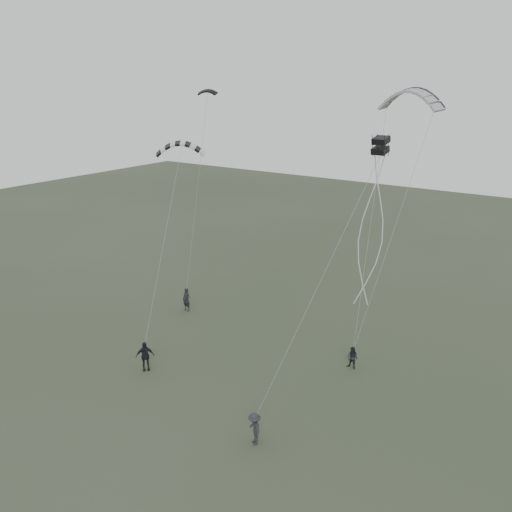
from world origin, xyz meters
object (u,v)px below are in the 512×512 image
Objects in this scene: kite_pale_large at (411,90)px; kite_striped at (180,143)px; flyer_center at (145,356)px; flyer_left at (187,300)px; flyer_right at (353,358)px; flyer_far at (254,429)px; kite_dark_small at (207,91)px; kite_box at (381,145)px.

kite_pale_large reaches higher than kite_striped.
flyer_left is at bearing 65.79° from flyer_center.
flyer_right is 0.77× the size of flyer_center.
kite_striped is (-10.79, 7.26, 12.98)m from flyer_far.
flyer_right is at bearing 121.06° from flyer_far.
flyer_center is at bearing -139.57° from flyer_right.
flyer_far is 22.06m from kite_pale_large.
flyer_center is 9.98m from flyer_far.
kite_pale_large is at bearing 121.75° from flyer_far.
kite_dark_small is (-2.92, 10.66, 16.10)m from flyer_center.
kite_box is (2.16, -10.42, -2.25)m from kite_pale_large.
flyer_center is at bearing -165.02° from kite_box.
kite_pale_large is 6.15× the size of kite_box.
flyer_center reaches higher than flyer_left.
kite_box is (17.45, -5.78, 13.95)m from flyer_left.
flyer_center is 19.66m from kite_box.
kite_dark_small is at bearing 173.69° from flyer_far.
kite_pale_large is (11.50, 12.92, 16.17)m from flyer_center.
flyer_far is 0.41× the size of kite_pale_large.
kite_dark_small is at bearing -154.15° from kite_pale_large.
flyer_left is 1.08× the size of flyer_far.
kite_striped is 4.51× the size of kite_box.
flyer_far is at bearing -36.85° from flyer_left.
flyer_left is at bearing -146.19° from kite_pale_large.
kite_striped is (2.80, -2.90, 12.90)m from flyer_left.
kite_dark_small is at bearing 56.46° from flyer_center.
flyer_left is 1.34× the size of kite_dark_small.
kite_pale_large is 14.96m from kite_striped.
flyer_center reaches higher than flyer_right.
kite_pale_large reaches higher than flyer_center.
flyer_center reaches higher than flyer_far.
kite_pale_large is 1.36× the size of kite_striped.
kite_dark_small is 14.59m from kite_pale_large.
flyer_far is at bearing -62.00° from kite_dark_small.
kite_striped is (-1.00, 5.37, 12.88)m from flyer_center.
kite_pale_large is (15.29, 4.64, 16.20)m from flyer_left.
kite_striped reaches higher than flyer_far.
flyer_left is at bearing 97.09° from kite_striped.
flyer_right is 13.40m from flyer_center.
kite_striped is at bearing -163.65° from flyer_right.
flyer_left reaches higher than flyer_far.
kite_pale_large reaches higher than kite_dark_small.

